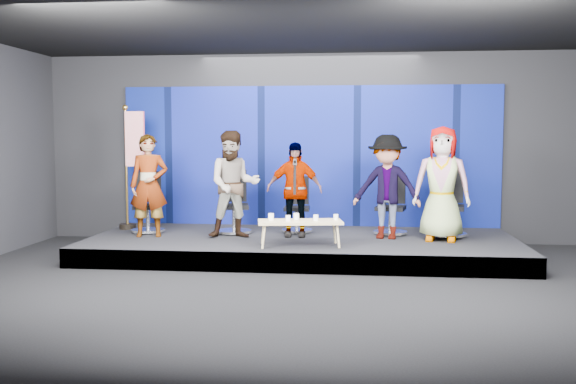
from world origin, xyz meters
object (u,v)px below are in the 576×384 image
Objects in this scene: chair_e at (448,214)px; panelist_c at (294,190)px; panelist_e at (442,184)px; panelist_a at (149,186)px; panelist_b at (234,184)px; chair_d at (391,214)px; coffee_table at (300,223)px; mug_d at (316,218)px; chair_a at (148,212)px; mug_b at (288,218)px; mug_a at (271,217)px; mug_e at (336,217)px; panelist_d at (387,187)px; mug_c at (296,216)px; flag_stand at (132,164)px; chair_b at (234,212)px; chair_c at (297,214)px.

panelist_c is at bearing -163.13° from chair_e.
panelist_e is (-0.18, -0.48, 0.54)m from chair_e.
panelist_b reaches higher than panelist_a.
chair_d is 2.00m from coffee_table.
mug_d is (-1.96, -0.78, -0.48)m from panelist_e.
chair_a is 12.02× the size of mug_b.
chair_d is 2.34m from mug_a.
panelist_c reaches higher than mug_a.
chair_d is 11.99× the size of mug_e.
panelist_d is 0.93× the size of panelist_e.
chair_a is 10.31× the size of mug_c.
panelist_e is 0.82× the size of flag_stand.
chair_d is 1.99m from mug_c.
panelist_b is 1.62m from mug_d.
panelist_c is at bearing 100.80° from coffee_table.
chair_a is at bearing -168.84° from chair_e.
panelist_b is at bearing 148.86° from coffee_table.
chair_a is at bearing 98.36° from panelist_a.
chair_e reaches higher than mug_d.
chair_b is 10.53× the size of mug_a.
chair_d is 11.97× the size of mug_b.
chair_a is 0.67× the size of panelist_c.
chair_c is 0.93× the size of chair_d.
mug_d is (0.42, -0.94, -0.35)m from panelist_c.
chair_b is (1.51, 0.05, 0.01)m from chair_a.
chair_c is at bearing 6.37° from flag_stand.
mug_b is (0.01, -1.52, 0.12)m from chair_c.
mug_c is (-2.45, -1.17, 0.07)m from chair_e.
coffee_table is 0.56m from mug_e.
chair_a is 1.00× the size of chair_d.
panelist_a is at bearing -170.69° from chair_b.
mug_c is (2.70, -1.06, 0.10)m from chair_a.
mug_c is at bearing -25.78° from panelist_a.
panelist_a is 1.51m from chair_b.
chair_b is 1.44m from mug_a.
chair_b is 0.73m from panelist_b.
chair_e is (5.15, 0.11, 0.03)m from chair_a.
panelist_c is (1.07, -0.25, 0.43)m from chair_b.
mug_e is 0.04× the size of flag_stand.
chair_d is at bearing 49.11° from mug_d.
flag_stand is (-2.71, 1.45, 0.74)m from mug_a.
panelist_b is 3.61m from chair_e.
mug_b is (2.59, -1.22, 0.09)m from chair_a.
coffee_table is (1.15, -0.70, -0.52)m from panelist_b.
mug_e is at bearing -138.87° from chair_e.
chair_c reaches higher than mug_b.
panelist_c is at bearing 74.19° from mug_a.
chair_b is (1.33, 0.52, -0.49)m from panelist_a.
chair_c is 1.50m from mug_e.
chair_c is 0.53× the size of panelist_e.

